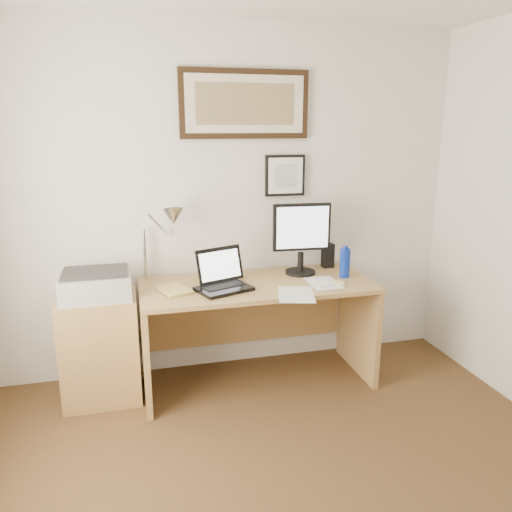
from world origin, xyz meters
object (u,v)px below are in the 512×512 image
object	(u,v)px
side_cabinet	(101,348)
water_bottle	(345,263)
printer	(96,284)
desk	(254,311)
book	(162,292)
lcd_monitor	(302,235)
laptop	(222,280)

from	to	relation	value
side_cabinet	water_bottle	distance (m)	1.78
printer	desk	bearing A→B (deg)	3.08
desk	printer	distance (m)	1.11
book	printer	world-z (taller)	printer
lcd_monitor	printer	world-z (taller)	lcd_monitor
side_cabinet	laptop	bearing A→B (deg)	-7.04
desk	printer	bearing A→B (deg)	-176.92
water_bottle	laptop	size ratio (longest dim) A/B	0.52
desk	lcd_monitor	bearing A→B (deg)	8.55
lcd_monitor	water_bottle	bearing A→B (deg)	-29.58
water_bottle	printer	size ratio (longest dim) A/B	0.48
lcd_monitor	printer	bearing A→B (deg)	-175.51
printer	water_bottle	bearing A→B (deg)	-1.50
side_cabinet	desk	xyz separation A→B (m)	(1.07, 0.04, 0.15)
laptop	printer	bearing A→B (deg)	174.42
lcd_monitor	desk	bearing A→B (deg)	-171.45
water_bottle	desk	bearing A→B (deg)	171.01
laptop	book	bearing A→B (deg)	-177.81
laptop	printer	distance (m)	0.81
lcd_monitor	printer	xyz separation A→B (m)	(-1.43, -0.11, -0.22)
side_cabinet	water_bottle	bearing A→B (deg)	-2.22
side_cabinet	printer	world-z (taller)	printer
side_cabinet	laptop	distance (m)	0.93
laptop	desk	bearing A→B (deg)	28.30
desk	lcd_monitor	size ratio (longest dim) A/B	3.08
water_bottle	lcd_monitor	distance (m)	0.37
water_bottle	desk	world-z (taller)	water_bottle
water_bottle	printer	xyz separation A→B (m)	(-1.71, 0.04, -0.04)
printer	side_cabinet	bearing A→B (deg)	108.99
side_cabinet	laptop	world-z (taller)	laptop
side_cabinet	water_bottle	size ratio (longest dim) A/B	3.49
book	desk	xyz separation A→B (m)	(0.65, 0.15, -0.24)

